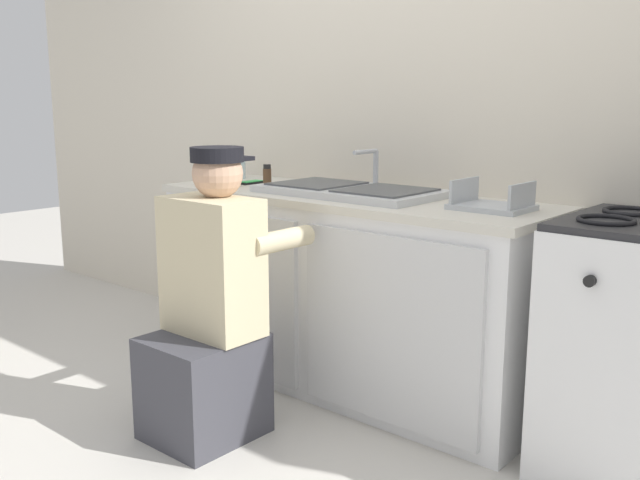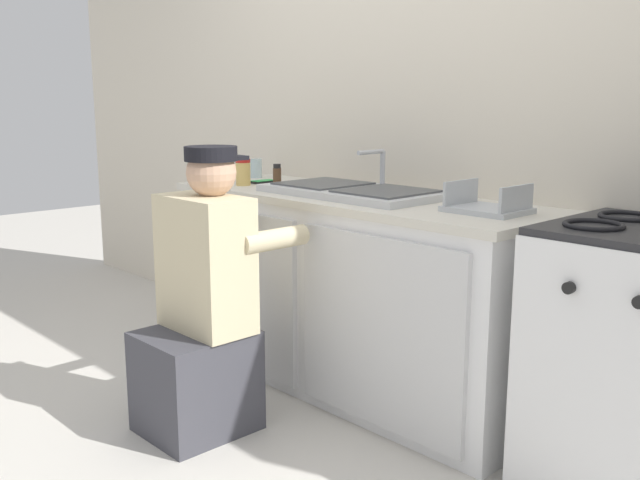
% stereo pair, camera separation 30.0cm
% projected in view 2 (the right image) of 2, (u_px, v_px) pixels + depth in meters
% --- Properties ---
extents(ground_plane, '(12.00, 12.00, 0.00)m').
position_uv_depth(ground_plane, '(303.00, 401.00, 3.07)').
color(ground_plane, beige).
extents(back_wall, '(6.00, 0.10, 2.50)m').
position_uv_depth(back_wall, '(407.00, 105.00, 3.26)').
color(back_wall, beige).
rests_on(back_wall, ground_plane).
extents(counter_cabinet, '(1.81, 0.62, 0.83)m').
position_uv_depth(counter_cabinet, '(351.00, 295.00, 3.18)').
color(counter_cabinet, white).
rests_on(counter_cabinet, ground_plane).
extents(countertop, '(1.85, 0.62, 0.03)m').
position_uv_depth(countertop, '(353.00, 199.00, 3.10)').
color(countertop, beige).
rests_on(countertop, counter_cabinet).
extents(sink_double_basin, '(0.80, 0.44, 0.19)m').
position_uv_depth(sink_double_basin, '(354.00, 190.00, 3.10)').
color(sink_double_basin, silver).
rests_on(sink_double_basin, countertop).
extents(stove_range, '(0.59, 0.62, 0.90)m').
position_uv_depth(stove_range, '(640.00, 364.00, 2.28)').
color(stove_range, white).
rests_on(stove_range, ground_plane).
extents(plumber_person, '(0.42, 0.61, 1.10)m').
position_uv_depth(plumber_person, '(203.00, 315.00, 2.75)').
color(plumber_person, '#3F3F47').
rests_on(plumber_person, ground_plane).
extents(cell_phone, '(0.07, 0.14, 0.01)m').
position_uv_depth(cell_phone, '(264.00, 182.00, 3.55)').
color(cell_phone, black).
rests_on(cell_phone, countertop).
extents(water_glass, '(0.06, 0.06, 0.10)m').
position_uv_depth(water_glass, '(256.00, 168.00, 3.77)').
color(water_glass, '#ADC6CC').
rests_on(water_glass, countertop).
extents(spice_bottle_pepper, '(0.04, 0.04, 0.10)m').
position_uv_depth(spice_bottle_pepper, '(277.00, 175.00, 3.41)').
color(spice_bottle_pepper, '#513823').
rests_on(spice_bottle_pepper, countertop).
extents(dish_rack_tray, '(0.28, 0.22, 0.11)m').
position_uv_depth(dish_rack_tray, '(487.00, 206.00, 2.62)').
color(dish_rack_tray, '#B2B7BC').
rests_on(dish_rack_tray, countertop).
extents(condiment_jar, '(0.07, 0.07, 0.13)m').
position_uv_depth(condiment_jar, '(243.00, 172.00, 3.43)').
color(condiment_jar, '#DBB760').
rests_on(condiment_jar, countertop).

